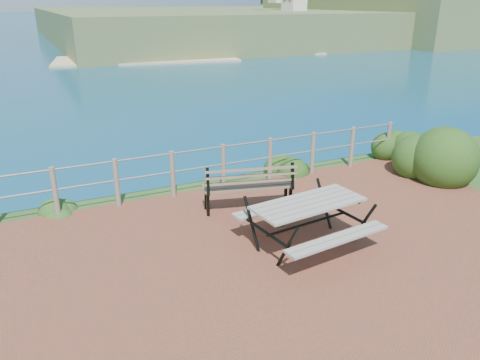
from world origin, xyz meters
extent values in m
cube|color=brown|center=(0.00, 0.00, 0.00)|extent=(10.00, 7.00, 0.12)
plane|color=#135D74|center=(0.00, 200.00, 0.00)|extent=(1200.00, 1200.00, 0.00)
cylinder|color=#6B5B4C|center=(-3.45, 3.35, 0.52)|extent=(0.10, 0.10, 1.00)
cylinder|color=#6B5B4C|center=(-2.30, 3.35, 0.52)|extent=(0.10, 0.10, 1.00)
cylinder|color=#6B5B4C|center=(-1.15, 3.35, 0.52)|extent=(0.10, 0.10, 1.00)
cylinder|color=#6B5B4C|center=(0.00, 3.35, 0.52)|extent=(0.10, 0.10, 1.00)
cylinder|color=#6B5B4C|center=(1.15, 3.35, 0.52)|extent=(0.10, 0.10, 1.00)
cylinder|color=#6B5B4C|center=(2.30, 3.35, 0.52)|extent=(0.10, 0.10, 1.00)
cylinder|color=#6B5B4C|center=(3.45, 3.35, 0.52)|extent=(0.10, 0.10, 1.00)
cylinder|color=#6B5B4C|center=(4.60, 3.35, 0.52)|extent=(0.10, 0.10, 1.00)
cylinder|color=slate|center=(0.00, 3.35, 0.97)|extent=(9.40, 0.04, 0.04)
cylinder|color=slate|center=(0.00, 3.35, 0.57)|extent=(9.40, 0.04, 0.04)
cube|color=#4A6130|center=(140.00, 210.00, -6.00)|extent=(260.00, 180.00, 12.00)
cube|color=#4A6130|center=(200.00, 170.00, -2.00)|extent=(160.00, 120.00, 20.00)
cube|color=#C3B385|center=(130.00, 125.00, -11.75)|extent=(209.53, 114.73, 0.50)
cube|color=gray|center=(0.24, 0.36, 0.80)|extent=(1.97, 0.99, 0.04)
cube|color=gray|center=(0.24, 0.36, 0.48)|extent=(1.91, 0.49, 0.04)
cube|color=gray|center=(0.24, 0.36, 0.48)|extent=(1.91, 0.49, 0.04)
cylinder|color=black|center=(0.24, 0.36, 0.43)|extent=(1.62, 0.23, 0.05)
cube|color=brown|center=(0.00, 2.12, 0.51)|extent=(1.82, 0.86, 0.04)
cube|color=brown|center=(0.00, 2.12, 0.81)|extent=(1.74, 0.57, 0.40)
cube|color=black|center=(0.00, 2.12, 0.26)|extent=(0.07, 0.08, 0.49)
cube|color=black|center=(0.00, 2.12, 0.26)|extent=(0.07, 0.08, 0.49)
cube|color=black|center=(0.00, 2.12, 0.26)|extent=(0.07, 0.08, 0.49)
cube|color=black|center=(0.00, 2.12, 0.26)|extent=(0.07, 0.08, 0.49)
ellipsoid|color=#1B4013|center=(4.91, 2.00, 0.00)|extent=(1.50, 1.50, 2.12)
ellipsoid|color=#1B4013|center=(4.86, 3.27, 0.00)|extent=(0.95, 0.95, 1.36)
ellipsoid|color=#1F471A|center=(-3.34, 3.61, 0.00)|extent=(0.69, 0.69, 0.40)
ellipsoid|color=#1B4013|center=(1.92, 3.81, 0.00)|extent=(0.86, 0.86, 0.64)
camera|label=1|loc=(-3.74, -5.49, 3.90)|focal=35.00mm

